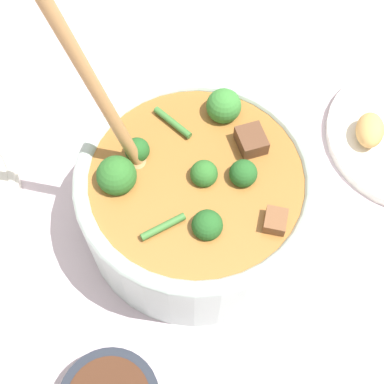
{
  "coord_description": "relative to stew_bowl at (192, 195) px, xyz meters",
  "views": [
    {
      "loc": [
        0.26,
        0.0,
        0.56
      ],
      "look_at": [
        0.0,
        0.0,
        0.07
      ],
      "focal_mm": 50.0,
      "sensor_mm": 36.0,
      "label": 1
    }
  ],
  "objects": [
    {
      "name": "stew_bowl",
      "position": [
        0.0,
        0.0,
        0.0
      ],
      "size": [
        0.24,
        0.25,
        0.33
      ],
      "color": "#B2C6BC",
      "rests_on": "ground_plane"
    },
    {
      "name": "ground_plane",
      "position": [
        0.0,
        0.0,
        -0.06
      ],
      "size": [
        4.0,
        4.0,
        0.0
      ],
      "primitive_type": "plane",
      "color": "silver"
    }
  ]
}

